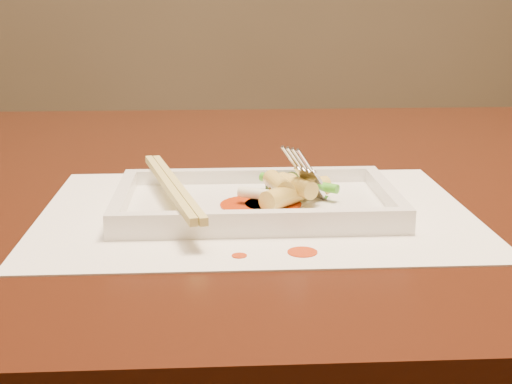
{
  "coord_description": "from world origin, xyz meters",
  "views": [
    {
      "loc": [
        -0.05,
        -0.8,
        0.95
      ],
      "look_at": [
        -0.01,
        -0.16,
        0.77
      ],
      "focal_mm": 50.0,
      "sensor_mm": 36.0,
      "label": 1
    }
  ],
  "objects": [
    {
      "name": "plate_rim_near",
      "position": [
        -0.01,
        -0.24,
        0.77
      ],
      "size": [
        0.26,
        0.01,
        0.01
      ],
      "primitive_type": "cube",
      "color": "white",
      "rests_on": "plate_base"
    },
    {
      "name": "rice_cake_3",
      "position": [
        0.02,
        -0.14,
        0.77
      ],
      "size": [
        0.03,
        0.04,
        0.02
      ],
      "primitive_type": "cylinder",
      "rotation": [
        1.57,
        0.0,
        2.7
      ],
      "color": "#E1D269",
      "rests_on": "plate_base"
    },
    {
      "name": "sauce_splatter_a",
      "position": [
        0.02,
        -0.28,
        0.75
      ],
      "size": [
        0.02,
        0.02,
        0.0
      ],
      "primitive_type": "cylinder",
      "color": "#BC2E05",
      "rests_on": "placemat"
    },
    {
      "name": "scallion_white",
      "position": [
        -0.01,
        -0.18,
        0.77
      ],
      "size": [
        0.04,
        0.03,
        0.01
      ],
      "primitive_type": "cylinder",
      "rotation": [
        1.57,
        0.0,
        1.09
      ],
      "color": "#EAEACC",
      "rests_on": "plate_base"
    },
    {
      "name": "chopstick_a",
      "position": [
        -0.09,
        -0.16,
        0.78
      ],
      "size": [
        0.06,
        0.23,
        0.01
      ],
      "primitive_type": "cube",
      "rotation": [
        0.0,
        0.0,
        0.24
      ],
      "color": "#CDBD66",
      "rests_on": "plate_rim_near"
    },
    {
      "name": "fork",
      "position": [
        0.06,
        -0.14,
        0.83
      ],
      "size": [
        0.09,
        0.1,
        0.14
      ],
      "primitive_type": null,
      "color": "silver",
      "rests_on": "plate_base"
    },
    {
      "name": "veg_piece",
      "position": [
        0.02,
        -0.12,
        0.77
      ],
      "size": [
        0.05,
        0.05,
        0.01
      ],
      "primitive_type": "cube",
      "rotation": [
        0.0,
        0.0,
        0.7
      ],
      "color": "black",
      "rests_on": "plate_base"
    },
    {
      "name": "rice_cake_2",
      "position": [
        0.01,
        -0.16,
        0.78
      ],
      "size": [
        0.03,
        0.05,
        0.02
      ],
      "primitive_type": "cylinder",
      "rotation": [
        1.57,
        0.0,
        0.2
      ],
      "color": "#E1D269",
      "rests_on": "plate_base"
    },
    {
      "name": "sauce_blob_0",
      "position": [
        0.0,
        -0.17,
        0.76
      ],
      "size": [
        0.05,
        0.05,
        0.0
      ],
      "primitive_type": "cylinder",
      "color": "#BC2E05",
      "rests_on": "plate_base"
    },
    {
      "name": "rice_cake_1",
      "position": [
        0.03,
        -0.15,
        0.77
      ],
      "size": [
        0.05,
        0.04,
        0.02
      ],
      "primitive_type": "cylinder",
      "rotation": [
        1.57,
        0.0,
        2.0
      ],
      "color": "#E1D269",
      "rests_on": "plate_base"
    },
    {
      "name": "chopstick_b",
      "position": [
        -0.09,
        -0.16,
        0.78
      ],
      "size": [
        0.06,
        0.23,
        0.01
      ],
      "primitive_type": "cube",
      "rotation": [
        0.0,
        0.0,
        0.24
      ],
      "color": "#CDBD66",
      "rests_on": "plate_rim_near"
    },
    {
      "name": "plate_rim_left",
      "position": [
        -0.14,
        -0.16,
        0.77
      ],
      "size": [
        0.01,
        0.14,
        0.01
      ],
      "primitive_type": "cube",
      "color": "white",
      "rests_on": "plate_base"
    },
    {
      "name": "placemat",
      "position": [
        -0.01,
        -0.16,
        0.75
      ],
      "size": [
        0.4,
        0.3,
        0.0
      ],
      "primitive_type": "cube",
      "color": "white",
      "rests_on": "table"
    },
    {
      "name": "rice_cake_0",
      "position": [
        0.01,
        -0.18,
        0.77
      ],
      "size": [
        0.05,
        0.05,
        0.02
      ],
      "primitive_type": "cylinder",
      "rotation": [
        1.57,
        0.0,
        2.38
      ],
      "color": "#E1D269",
      "rests_on": "plate_base"
    },
    {
      "name": "sauce_splatter_b",
      "position": [
        -0.03,
        -0.28,
        0.75
      ],
      "size": [
        0.01,
        0.01,
        0.0
      ],
      "primitive_type": "cylinder",
      "color": "#BC2E05",
      "rests_on": "placemat"
    },
    {
      "name": "plate_rim_far",
      "position": [
        -0.01,
        -0.09,
        0.77
      ],
      "size": [
        0.26,
        0.01,
        0.01
      ],
      "primitive_type": "cube",
      "color": "white",
      "rests_on": "plate_base"
    },
    {
      "name": "table",
      "position": [
        0.0,
        0.0,
        0.65
      ],
      "size": [
        1.4,
        0.9,
        0.75
      ],
      "color": "black",
      "rests_on": "ground"
    },
    {
      "name": "scallion_green",
      "position": [
        0.03,
        -0.14,
        0.77
      ],
      "size": [
        0.07,
        0.06,
        0.01
      ],
      "primitive_type": "cylinder",
      "rotation": [
        1.57,
        0.0,
        0.93
      ],
      "color": "#329618",
      "rests_on": "plate_base"
    },
    {
      "name": "plate_rim_right",
      "position": [
        0.11,
        -0.16,
        0.77
      ],
      "size": [
        0.01,
        0.14,
        0.01
      ],
      "primitive_type": "cube",
      "color": "white",
      "rests_on": "plate_base"
    },
    {
      "name": "rice_cake_5",
      "position": [
        0.03,
        -0.17,
        0.78
      ],
      "size": [
        0.04,
        0.05,
        0.02
      ],
      "primitive_type": "cylinder",
      "rotation": [
        1.57,
        0.0,
        0.52
      ],
      "color": "#E1D269",
      "rests_on": "plate_base"
    },
    {
      "name": "sauce_blob_1",
      "position": [
        -0.02,
        -0.17,
        0.76
      ],
      "size": [
        0.06,
        0.06,
        0.0
      ],
      "primitive_type": "cylinder",
      "color": "#BC2E05",
      "rests_on": "plate_base"
    },
    {
      "name": "plate_base",
      "position": [
        -0.01,
        -0.16,
        0.76
      ],
      "size": [
        0.26,
        0.16,
        0.01
      ],
      "primitive_type": "cube",
      "color": "white",
      "rests_on": "placemat"
    },
    {
      "name": "rice_cake_4",
      "position": [
        0.03,
        -0.15,
        0.77
      ],
      "size": [
        0.05,
        0.03,
        0.02
      ],
      "primitive_type": "cylinder",
      "rotation": [
        1.57,
        0.0,
        1.91
      ],
      "color": "#E1D269",
      "rests_on": "plate_base"
    }
  ]
}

